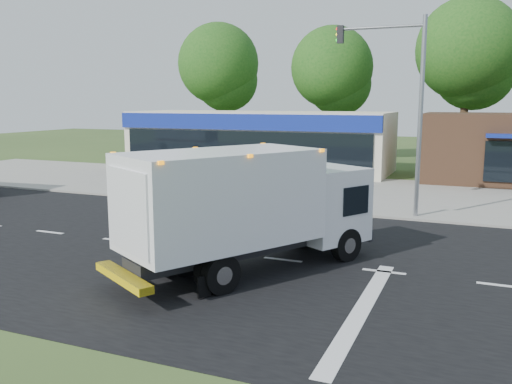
% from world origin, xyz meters
% --- Properties ---
extents(ground, '(120.00, 120.00, 0.00)m').
position_xyz_m(ground, '(0.00, 0.00, 0.00)').
color(ground, '#385123').
rests_on(ground, ground).
extents(road_asphalt, '(60.00, 14.00, 0.02)m').
position_xyz_m(road_asphalt, '(0.00, 0.00, 0.00)').
color(road_asphalt, black).
rests_on(road_asphalt, ground).
extents(sidewalk, '(60.00, 2.40, 0.12)m').
position_xyz_m(sidewalk, '(0.00, 8.20, 0.06)').
color(sidewalk, gray).
rests_on(sidewalk, ground).
extents(parking_apron, '(60.00, 9.00, 0.02)m').
position_xyz_m(parking_apron, '(0.00, 14.00, 0.01)').
color(parking_apron, gray).
rests_on(parking_apron, ground).
extents(lane_markings, '(55.20, 7.00, 0.01)m').
position_xyz_m(lane_markings, '(1.35, -1.35, 0.02)').
color(lane_markings, silver).
rests_on(lane_markings, road_asphalt).
extents(ems_box_truck, '(5.96, 7.94, 3.45)m').
position_xyz_m(ems_box_truck, '(-0.56, -1.39, 1.99)').
color(ems_box_truck, black).
rests_on(ems_box_truck, ground).
extents(emergency_worker, '(0.75, 0.62, 1.88)m').
position_xyz_m(emergency_worker, '(-3.20, -1.81, 0.92)').
color(emergency_worker, tan).
rests_on(emergency_worker, ground).
extents(retail_strip_mall, '(18.00, 6.20, 4.00)m').
position_xyz_m(retail_strip_mall, '(-9.00, 19.93, 2.01)').
color(retail_strip_mall, beige).
rests_on(retail_strip_mall, ground).
extents(traffic_signal_pole, '(3.51, 0.25, 8.00)m').
position_xyz_m(traffic_signal_pole, '(2.35, 7.60, 4.92)').
color(traffic_signal_pole, gray).
rests_on(traffic_signal_pole, ground).
extents(background_trees, '(36.77, 7.39, 12.10)m').
position_xyz_m(background_trees, '(-0.85, 28.16, 7.38)').
color(background_trees, '#332114').
rests_on(background_trees, ground).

